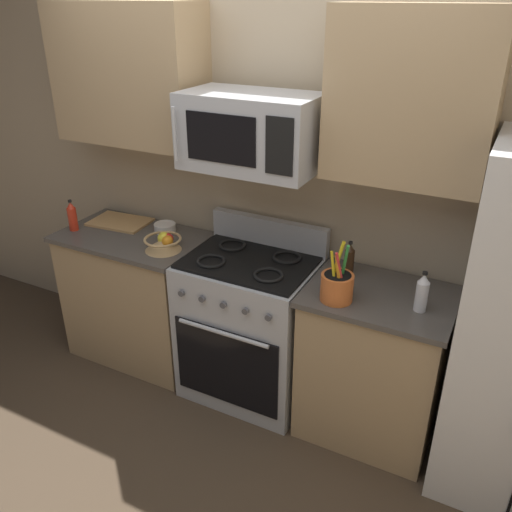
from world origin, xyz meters
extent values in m
plane|color=#473828|center=(0.00, 0.00, 0.00)|extent=(16.00, 16.00, 0.00)
cube|color=tan|center=(0.00, 1.05, 1.30)|extent=(8.00, 0.10, 2.60)
cube|color=tan|center=(-0.86, 0.69, 0.44)|extent=(0.90, 0.54, 0.88)
cube|color=#4C4742|center=(-0.86, 0.69, 0.90)|extent=(0.94, 0.58, 0.03)
cube|color=#B2B5BA|center=(0.00, 0.69, 0.46)|extent=(0.76, 0.58, 0.91)
cube|color=black|center=(0.00, 0.39, 0.36)|extent=(0.67, 0.01, 0.51)
cylinder|color=#B2B5BA|center=(0.00, 0.36, 0.62)|extent=(0.57, 0.02, 0.02)
cube|color=black|center=(0.00, 0.69, 0.92)|extent=(0.73, 0.53, 0.02)
cube|color=#B2B5BA|center=(0.00, 0.95, 1.00)|extent=(0.76, 0.06, 0.18)
torus|color=black|center=(-0.18, 0.56, 0.93)|extent=(0.17, 0.17, 0.02)
torus|color=black|center=(0.18, 0.56, 0.93)|extent=(0.17, 0.17, 0.02)
torus|color=black|center=(-0.18, 0.81, 0.93)|extent=(0.17, 0.17, 0.02)
torus|color=black|center=(0.18, 0.81, 0.93)|extent=(0.17, 0.17, 0.02)
cylinder|color=#4C4C51|center=(-0.27, 0.38, 0.79)|extent=(0.04, 0.02, 0.04)
cylinder|color=#4C4C51|center=(-0.14, 0.38, 0.79)|extent=(0.04, 0.02, 0.04)
cylinder|color=#4C4C51|center=(0.00, 0.38, 0.79)|extent=(0.04, 0.02, 0.04)
cylinder|color=#4C4C51|center=(0.14, 0.38, 0.79)|extent=(0.04, 0.02, 0.04)
cylinder|color=#4C4C51|center=(0.27, 0.38, 0.79)|extent=(0.04, 0.02, 0.04)
cube|color=tan|center=(0.77, 0.69, 0.44)|extent=(0.73, 0.54, 0.88)
cube|color=#4C4742|center=(0.77, 0.69, 0.90)|extent=(0.77, 0.58, 0.03)
cube|color=#B2B5BA|center=(0.00, 0.71, 1.66)|extent=(0.71, 0.40, 0.39)
cube|color=black|center=(-0.06, 0.51, 1.66)|extent=(0.39, 0.01, 0.24)
cube|color=black|center=(0.26, 0.51, 1.66)|extent=(0.14, 0.01, 0.28)
cylinder|color=#B2B5BA|center=(-0.32, 0.48, 1.66)|extent=(0.02, 0.02, 0.28)
cube|color=tan|center=(-0.87, 0.83, 1.88)|extent=(0.93, 0.34, 0.79)
cube|color=tan|center=(0.78, 0.83, 1.88)|extent=(0.76, 0.34, 0.79)
cylinder|color=#D1662D|center=(0.58, 0.53, 0.98)|extent=(0.17, 0.17, 0.14)
cylinder|color=black|center=(0.58, 0.53, 0.99)|extent=(0.14, 0.14, 0.12)
cylinder|color=orange|center=(0.60, 0.50, 1.06)|extent=(0.05, 0.04, 0.24)
cylinder|color=green|center=(0.61, 0.54, 1.08)|extent=(0.06, 0.07, 0.29)
cylinder|color=yellow|center=(0.57, 0.51, 1.06)|extent=(0.07, 0.06, 0.24)
cylinder|color=yellow|center=(0.56, 0.55, 1.08)|extent=(0.07, 0.08, 0.28)
cylinder|color=red|center=(0.61, 0.50, 1.07)|extent=(0.06, 0.06, 0.26)
cone|color=tan|center=(-0.55, 0.60, 0.95)|extent=(0.22, 0.22, 0.07)
torus|color=tan|center=(-0.55, 0.60, 0.98)|extent=(0.23, 0.23, 0.02)
sphere|color=red|center=(-0.53, 0.63, 0.97)|extent=(0.07, 0.07, 0.07)
sphere|color=orange|center=(-0.51, 0.60, 0.97)|extent=(0.07, 0.07, 0.07)
sphere|color=yellow|center=(-0.55, 0.62, 0.98)|extent=(0.08, 0.08, 0.08)
cube|color=tan|center=(-1.06, 0.81, 0.92)|extent=(0.41, 0.30, 0.02)
cylinder|color=silver|center=(0.98, 0.62, 0.99)|extent=(0.06, 0.06, 0.16)
cone|color=silver|center=(0.98, 0.62, 1.09)|extent=(0.06, 0.06, 0.04)
cylinder|color=black|center=(0.98, 0.62, 1.12)|extent=(0.02, 0.02, 0.01)
cylinder|color=#382314|center=(0.55, 0.83, 0.98)|extent=(0.06, 0.06, 0.14)
cone|color=#382314|center=(0.55, 0.83, 1.07)|extent=(0.05, 0.05, 0.04)
cylinder|color=black|center=(0.55, 0.83, 1.10)|extent=(0.02, 0.02, 0.01)
cylinder|color=red|center=(-1.25, 0.58, 0.99)|extent=(0.06, 0.06, 0.15)
cone|color=red|center=(-1.25, 0.58, 1.08)|extent=(0.05, 0.05, 0.04)
cylinder|color=black|center=(-1.25, 0.58, 1.11)|extent=(0.02, 0.02, 0.01)
cylinder|color=white|center=(-0.70, 0.84, 0.93)|extent=(0.14, 0.14, 0.05)
torus|color=white|center=(-0.70, 0.84, 0.96)|extent=(0.14, 0.14, 0.01)
camera|label=1|loc=(1.29, -1.73, 2.31)|focal=37.35mm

